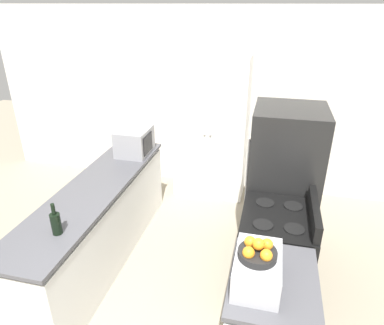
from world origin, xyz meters
TOP-DOWN VIEW (x-y plane):
  - wall_back at (0.00, 3.45)m, footprint 7.00×0.06m
  - counter_left at (-0.91, 1.38)m, footprint 0.60×2.56m
  - pantry_cabinet at (-0.03, 3.15)m, footprint 1.00×0.53m
  - stove at (0.93, 1.29)m, footprint 0.66×0.75m
  - refrigerator at (0.98, 2.08)m, footprint 0.75×0.75m
  - microwave at (-0.83, 2.28)m, footprint 0.38×0.46m
  - wine_bottle at (-0.82, 0.60)m, footprint 0.08×0.08m
  - toaster_oven at (0.79, 0.44)m, footprint 0.31×0.46m
  - fruit_bowl at (0.79, 0.43)m, footprint 0.25×0.25m

SIDE VIEW (x-z plane):
  - counter_left at x=-0.91m, z-range -0.02..0.89m
  - stove at x=0.93m, z-range -0.07..0.99m
  - refrigerator at x=0.98m, z-range 0.00..1.67m
  - pantry_cabinet at x=-0.03m, z-range 0.00..2.01m
  - wine_bottle at x=-0.82m, z-range 0.87..1.15m
  - toaster_oven at x=0.79m, z-range 0.90..1.12m
  - microwave at x=-0.83m, z-range 0.90..1.22m
  - fruit_bowl at x=0.79m, z-range 1.10..1.24m
  - wall_back at x=0.00m, z-range 0.00..2.60m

